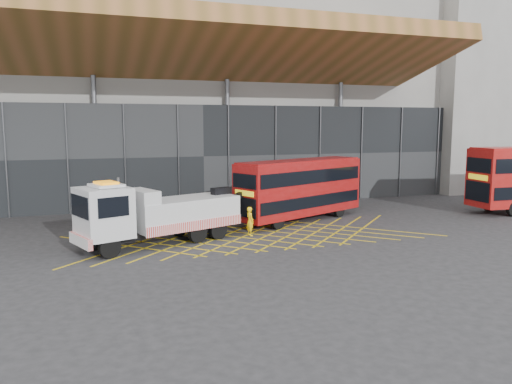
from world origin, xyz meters
name	(u,v)px	position (x,y,z in m)	size (l,w,h in m)	color
ground_plane	(215,239)	(0.00, 0.00, 0.00)	(120.00, 120.00, 0.00)	#28282B
road_markings	(255,236)	(2.40, 0.00, 0.01)	(21.56, 7.16, 0.01)	gold
construction_building	(185,97)	(1.92, 18.40, 8.98)	(55.00, 23.97, 18.00)	gray
east_building	(474,91)	(32.00, 16.00, 10.00)	(15.00, 12.00, 20.00)	gray
recovery_truck	(156,214)	(-3.28, -0.19, 1.71)	(10.43, 5.53, 3.71)	black
bus_towed	(300,187)	(6.91, 3.68, 2.29)	(10.19, 6.30, 4.13)	maroon
worker	(250,221)	(2.23, 0.31, 0.86)	(0.62, 0.41, 1.71)	yellow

